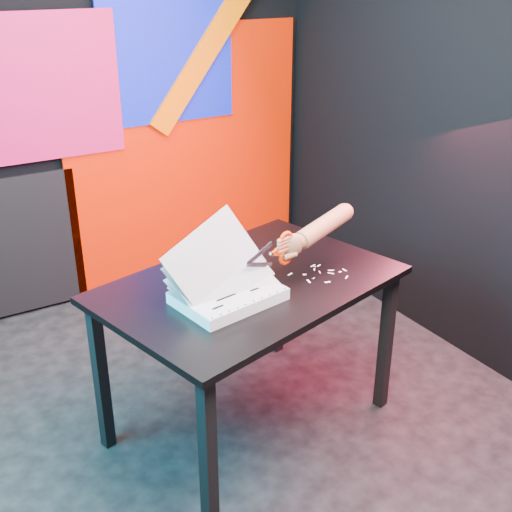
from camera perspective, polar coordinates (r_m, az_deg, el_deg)
room at (r=2.54m, az=-5.56°, el=10.22°), size 3.01×3.01×2.71m
backdrop at (r=3.98m, az=-13.95°, el=9.06°), size 2.88×0.05×2.08m
work_table at (r=2.75m, az=-0.57°, el=-3.87°), size 1.38×1.09×0.75m
printout_stack at (r=2.55m, az=-2.54°, el=-3.35°), size 0.48×0.35×0.37m
scissors at (r=2.66m, az=2.39°, el=0.59°), size 0.26×0.07×0.15m
hand_forearm at (r=2.81m, az=5.63°, el=2.42°), size 0.46×0.15×0.15m
paper_clippings at (r=2.79m, az=5.81°, el=-1.55°), size 0.25×0.19×0.00m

